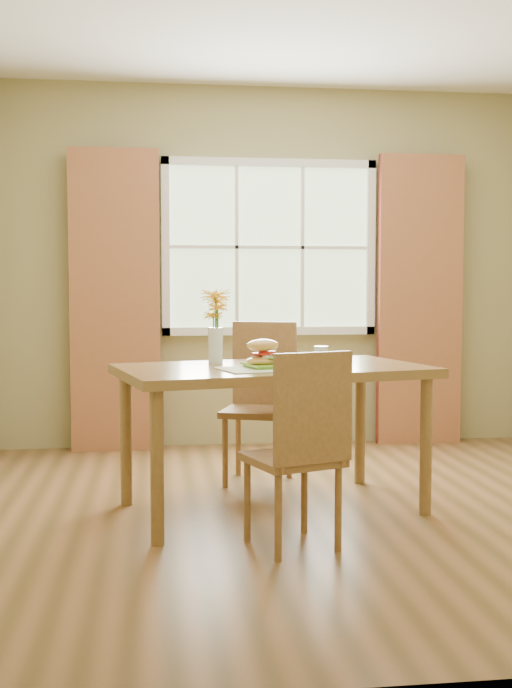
{
  "coord_description": "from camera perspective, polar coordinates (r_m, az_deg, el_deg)",
  "views": [
    {
      "loc": [
        -0.86,
        -4.17,
        1.2
      ],
      "look_at": [
        -0.34,
        0.0,
        0.9
      ],
      "focal_mm": 42.0,
      "sensor_mm": 36.0,
      "label": 1
    }
  ],
  "objects": [
    {
      "name": "croissant_sandwich",
      "position": [
        4.12,
        0.47,
        -0.62
      ],
      "size": [
        0.22,
        0.2,
        0.14
      ],
      "rotation": [
        0.0,
        0.0,
        0.49
      ],
      "color": "#FAB955",
      "rests_on": "plate"
    },
    {
      "name": "room",
      "position": [
        4.26,
        4.51,
        6.06
      ],
      "size": [
        4.24,
        3.84,
        2.74
      ],
      "color": "brown",
      "rests_on": "ground"
    },
    {
      "name": "curtain_right",
      "position": [
        6.28,
        11.54,
        3.05
      ],
      "size": [
        0.65,
        0.08,
        2.2
      ],
      "primitive_type": "cube",
      "color": "maroon",
      "rests_on": "room"
    },
    {
      "name": "window",
      "position": [
        6.11,
        0.96,
        6.86
      ],
      "size": [
        1.62,
        0.06,
        1.32
      ],
      "color": "#B2D5A1",
      "rests_on": "room"
    },
    {
      "name": "curtain_left",
      "position": [
        5.96,
        -9.96,
        3.02
      ],
      "size": [
        0.65,
        0.08,
        2.2
      ],
      "primitive_type": "cube",
      "color": "maroon",
      "rests_on": "room"
    },
    {
      "name": "placemat",
      "position": [
        4.1,
        0.66,
        -1.78
      ],
      "size": [
        0.52,
        0.44,
        0.01
      ],
      "primitive_type": "cube",
      "rotation": [
        0.0,
        0.0,
        0.27
      ],
      "color": "beige",
      "rests_on": "dining_table"
    },
    {
      "name": "chair_far",
      "position": [
        5.01,
        0.35,
        -3.54
      ],
      "size": [
        0.52,
        0.52,
        0.98
      ],
      "rotation": [
        0.0,
        0.0,
        -0.34
      ],
      "color": "brown",
      "rests_on": "room"
    },
    {
      "name": "plate",
      "position": [
        4.17,
        0.93,
        -1.57
      ],
      "size": [
        0.29,
        0.29,
        0.01
      ],
      "primitive_type": "cube",
      "rotation": [
        0.0,
        0.0,
        0.25
      ],
      "color": "#82C631",
      "rests_on": "placemat"
    },
    {
      "name": "flower_vase",
      "position": [
        4.4,
        -2.88,
        1.92
      ],
      "size": [
        0.17,
        0.17,
        0.41
      ],
      "color": "silver",
      "rests_on": "dining_table"
    },
    {
      "name": "chair_near",
      "position": [
        3.65,
        3.18,
        -6.95
      ],
      "size": [
        0.49,
        0.49,
        0.92
      ],
      "rotation": [
        0.0,
        0.0,
        0.34
      ],
      "color": "brown",
      "rests_on": "room"
    },
    {
      "name": "dining_table",
      "position": [
        4.3,
        1.19,
        -2.64
      ],
      "size": [
        1.76,
        1.24,
        0.78
      ],
      "rotation": [
        0.0,
        0.0,
        0.23
      ],
      "color": "brown",
      "rests_on": "room"
    },
    {
      "name": "water_glass",
      "position": [
        4.25,
        4.64,
        -0.93
      ],
      "size": [
        0.07,
        0.07,
        0.11
      ],
      "color": "silver",
      "rests_on": "dining_table"
    }
  ]
}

